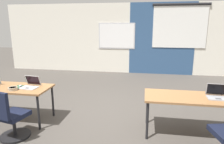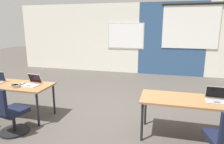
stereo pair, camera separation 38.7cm
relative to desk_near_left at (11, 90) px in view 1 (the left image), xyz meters
name	(u,v)px [view 1 (the left image)]	position (x,y,z in m)	size (l,w,h in m)	color
ground_plane	(101,113)	(1.75, 0.60, -0.66)	(24.00, 24.00, 0.00)	#47423D
back_wall_assembly	(124,38)	(1.80, 4.80, 0.75)	(10.00, 0.27, 2.80)	silver
desk_near_left	(11,90)	(0.00, 0.00, 0.00)	(1.60, 0.70, 0.72)	olive
desk_near_right	(190,100)	(3.50, 0.00, 0.00)	(1.60, 0.70, 0.72)	olive
laptop_near_left_inner	(30,85)	(0.41, 0.03, 0.11)	(0.36, 0.34, 0.23)	#B7B7BC
mousepad_near_left_inner	(20,87)	(0.19, 0.03, 0.06)	(0.22, 0.19, 0.00)	#23512D
mouse_near_left_inner	(20,86)	(0.19, 0.03, 0.08)	(0.07, 0.11, 0.03)	#B2B2B7
chair_near_left_inner	(10,119)	(0.43, -0.69, -0.28)	(0.52, 0.58, 0.92)	black
laptop_near_right_end	(217,95)	(3.93, 0.01, 0.11)	(0.34, 0.30, 0.23)	#9E9EA3
snack_bowl	(13,88)	(0.18, -0.19, 0.10)	(0.18, 0.18, 0.06)	tan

